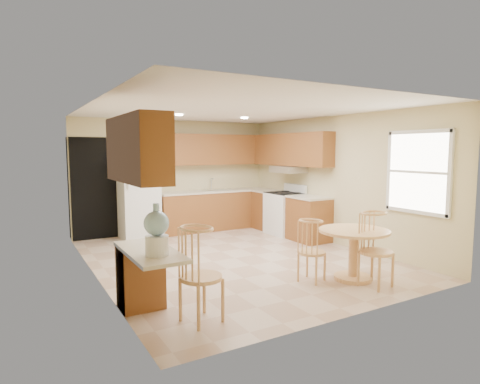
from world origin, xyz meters
TOP-DOWN VIEW (x-y plane):
  - floor at (0.00, 0.00)m, footprint 5.50×5.50m
  - ceiling at (0.00, 0.00)m, footprint 4.50×5.50m
  - wall_back at (0.00, 2.75)m, footprint 4.50×0.02m
  - wall_front at (0.00, -2.75)m, footprint 4.50×0.02m
  - wall_left at (-2.25, 0.00)m, footprint 0.02×5.50m
  - wall_right at (2.25, 0.00)m, footprint 0.02×5.50m
  - doorway at (-1.75, 2.73)m, footprint 0.90×0.02m
  - base_cab_back at (0.88, 2.45)m, footprint 2.75×0.60m
  - counter_back at (0.88, 2.45)m, footprint 2.75×0.63m
  - base_cab_right_a at (1.95, 1.85)m, footprint 0.60×0.59m
  - counter_right_a at (1.95, 1.85)m, footprint 0.63×0.59m
  - base_cab_right_b at (1.95, 0.40)m, footprint 0.60×0.80m
  - counter_right_b at (1.95, 0.40)m, footprint 0.63×0.80m
  - upper_cab_back at (0.88, 2.58)m, footprint 2.75×0.33m
  - upper_cab_right at (2.08, 1.21)m, footprint 0.33×2.42m
  - upper_cab_left at (-2.08, -1.60)m, footprint 0.33×1.40m
  - sink at (0.85, 2.45)m, footprint 0.78×0.44m
  - range_hood at (2.00, 1.18)m, footprint 0.50×0.76m
  - desk_pedestal at (-2.00, -1.32)m, footprint 0.48×0.42m
  - desk_top at (-2.00, -1.70)m, footprint 0.50×1.20m
  - window at (2.23, -1.85)m, footprint 0.06×1.12m
  - can_light_a at (-0.50, 1.20)m, footprint 0.14×0.14m
  - can_light_b at (0.90, 1.20)m, footprint 0.14×0.14m
  - refrigerator at (-0.95, 2.40)m, footprint 0.75×0.73m
  - stove at (1.92, 1.18)m, footprint 0.65×0.76m
  - dining_table at (0.90, -1.84)m, footprint 0.98×0.98m
  - chair_table_a at (0.35, -1.68)m, footprint 0.38×0.49m
  - chair_table_b at (0.95, -2.30)m, footprint 0.44×0.45m
  - chair_desk at (-1.55, -2.14)m, footprint 0.45×0.59m
  - water_crock at (-2.00, -1.95)m, footprint 0.26×0.26m

SIDE VIEW (x-z plane):
  - floor at x=0.00m, z-range 0.00..0.00m
  - desk_pedestal at x=-2.00m, z-range 0.00..0.72m
  - base_cab_back at x=0.88m, z-range 0.00..0.87m
  - base_cab_right_a at x=1.95m, z-range 0.00..0.87m
  - base_cab_right_b at x=1.95m, z-range 0.00..0.87m
  - stove at x=1.92m, z-range -0.08..1.01m
  - dining_table at x=0.90m, z-range 0.11..0.84m
  - chair_table_a at x=0.35m, z-range 0.10..0.96m
  - chair_table_b at x=0.95m, z-range 0.11..1.11m
  - chair_desk at x=-1.55m, z-range 0.11..1.14m
  - desk_top at x=-2.00m, z-range 0.73..0.77m
  - refrigerator at x=-0.95m, z-range 0.00..1.71m
  - counter_back at x=0.88m, z-range 0.87..0.91m
  - counter_right_a at x=1.95m, z-range 0.87..0.91m
  - counter_right_b at x=1.95m, z-range 0.87..0.91m
  - sink at x=0.85m, z-range 0.91..0.92m
  - water_crock at x=-2.00m, z-range 0.74..1.28m
  - doorway at x=-1.75m, z-range 0.00..2.10m
  - wall_back at x=0.00m, z-range 0.00..2.50m
  - wall_front at x=0.00m, z-range 0.00..2.50m
  - wall_left at x=-2.25m, z-range 0.00..2.50m
  - wall_right at x=2.25m, z-range 0.00..2.50m
  - range_hood at x=2.00m, z-range 1.35..1.49m
  - window at x=2.23m, z-range 0.85..2.15m
  - upper_cab_back at x=0.88m, z-range 1.50..2.20m
  - upper_cab_right at x=2.08m, z-range 1.50..2.20m
  - upper_cab_left at x=-2.08m, z-range 1.50..2.20m
  - can_light_a at x=-0.50m, z-range 2.48..2.49m
  - can_light_b at x=0.90m, z-range 2.48..2.49m
  - ceiling at x=0.00m, z-range 2.49..2.51m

